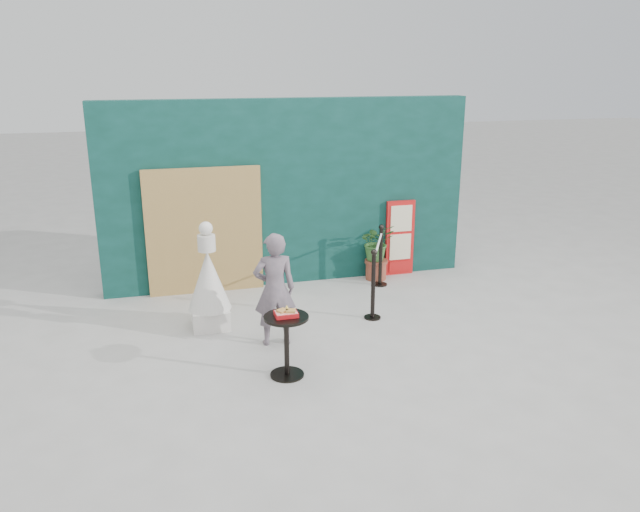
{
  "coord_description": "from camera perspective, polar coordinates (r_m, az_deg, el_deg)",
  "views": [
    {
      "loc": [
        -2.13,
        -6.63,
        3.5
      ],
      "look_at": [
        0.0,
        1.2,
        1.0
      ],
      "focal_mm": 35.0,
      "sensor_mm": 36.0,
      "label": 1
    }
  ],
  "objects": [
    {
      "name": "menu_board",
      "position": [
        10.78,
        7.32,
        1.65
      ],
      "size": [
        0.5,
        0.07,
        1.3
      ],
      "color": "red",
      "rests_on": "ground"
    },
    {
      "name": "stanchion_barrier",
      "position": [
        9.56,
        5.25,
        -1.28
      ],
      "size": [
        0.84,
        1.54,
        1.03
      ],
      "color": "black",
      "rests_on": "ground"
    },
    {
      "name": "statue",
      "position": [
        8.65,
        -10.13,
        -2.63
      ],
      "size": [
        0.59,
        0.59,
        1.51
      ],
      "color": "silver",
      "rests_on": "ground"
    },
    {
      "name": "planter",
      "position": [
        10.5,
        5.19,
        0.82
      ],
      "size": [
        0.57,
        0.5,
        0.97
      ],
      "color": "brown",
      "rests_on": "ground"
    },
    {
      "name": "back_wall",
      "position": [
        10.21,
        -2.89,
        5.8
      ],
      "size": [
        6.0,
        0.3,
        3.0
      ],
      "primitive_type": "cube",
      "color": "#0B322B",
      "rests_on": "ground"
    },
    {
      "name": "food_basket",
      "position": [
        7.14,
        -3.11,
        -5.23
      ],
      "size": [
        0.26,
        0.19,
        0.11
      ],
      "color": "red",
      "rests_on": "cafe_table"
    },
    {
      "name": "bamboo_fence",
      "position": [
        9.92,
        -10.51,
        2.23
      ],
      "size": [
        1.8,
        0.08,
        2.0
      ],
      "primitive_type": "cube",
      "color": "tan",
      "rests_on": "ground"
    },
    {
      "name": "woman",
      "position": [
        7.99,
        -4.17,
        -3.07
      ],
      "size": [
        0.56,
        0.37,
        1.49
      ],
      "primitive_type": "imported",
      "rotation": [
        0.0,
        0.0,
        3.11
      ],
      "color": "slate",
      "rests_on": "ground"
    },
    {
      "name": "ground",
      "position": [
        7.79,
        2.35,
        -9.57
      ],
      "size": [
        60.0,
        60.0,
        0.0
      ],
      "primitive_type": "plane",
      "color": "#ADAAA5",
      "rests_on": "ground"
    },
    {
      "name": "cafe_table",
      "position": [
        7.25,
        -3.08,
        -7.35
      ],
      "size": [
        0.52,
        0.52,
        0.75
      ],
      "color": "black",
      "rests_on": "ground"
    }
  ]
}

